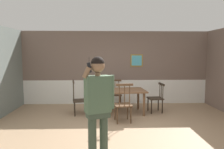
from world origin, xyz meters
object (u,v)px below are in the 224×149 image
chair_at_table_head (156,98)px  person_figure (98,101)px  chair_opposite_corner (79,99)px  chair_by_doorway (123,104)px  dining_table (118,93)px  chair_near_window (115,94)px

chair_at_table_head → person_figure: 3.49m
chair_at_table_head → chair_opposite_corner: (-2.38, -0.19, 0.02)m
chair_by_doorway → chair_opposite_corner: (-1.26, 0.75, -0.03)m
chair_at_table_head → person_figure: size_ratio=0.51×
dining_table → chair_near_window: size_ratio=1.83×
chair_at_table_head → chair_opposite_corner: chair_opposite_corner is taller
dining_table → chair_opposite_corner: 1.21m
dining_table → chair_by_doorway: size_ratio=1.58×
chair_near_window → chair_opposite_corner: chair_opposite_corner is taller
chair_by_doorway → chair_opposite_corner: 1.47m
chair_at_table_head → person_figure: bearing=143.9°
chair_by_doorway → chair_at_table_head: size_ratio=1.17×
chair_opposite_corner → person_figure: bearing=3.3°
chair_opposite_corner → person_figure: size_ratio=0.58×
dining_table → chair_at_table_head: size_ratio=1.85×
chair_by_doorway → person_figure: bearing=-113.7°
chair_opposite_corner → dining_table: bearing=84.5°
dining_table → chair_opposite_corner: size_ratio=1.63×
chair_near_window → person_figure: 3.82m
dining_table → chair_at_table_head: chair_at_table_head is taller
chair_at_table_head → person_figure: person_figure is taller
chair_near_window → chair_by_doorway: chair_by_doorway is taller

